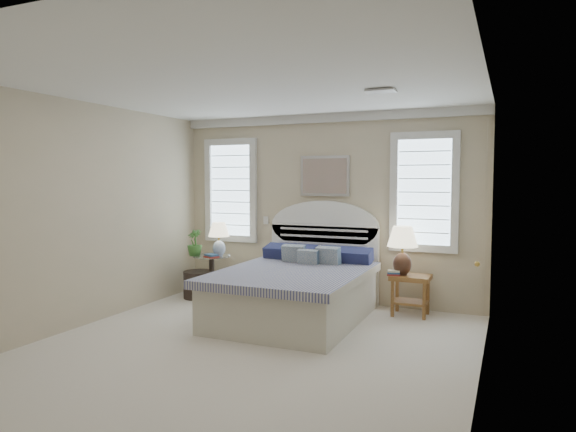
# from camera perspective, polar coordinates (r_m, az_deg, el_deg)

# --- Properties ---
(floor) EXTENTS (4.50, 5.00, 0.01)m
(floor) POSITION_cam_1_polar(r_m,az_deg,el_deg) (5.43, -5.01, -14.91)
(floor) COLOR beige
(floor) RESTS_ON ground
(ceiling) EXTENTS (4.50, 5.00, 0.01)m
(ceiling) POSITION_cam_1_polar(r_m,az_deg,el_deg) (5.23, -5.20, 14.36)
(ceiling) COLOR white
(ceiling) RESTS_ON wall_back
(wall_back) EXTENTS (4.50, 0.02, 2.70)m
(wall_back) POSITION_cam_1_polar(r_m,az_deg,el_deg) (7.44, 4.16, 0.84)
(wall_back) COLOR beige
(wall_back) RESTS_ON floor
(wall_left) EXTENTS (0.02, 5.00, 2.70)m
(wall_left) POSITION_cam_1_polar(r_m,az_deg,el_deg) (6.54, -22.68, 0.10)
(wall_left) COLOR beige
(wall_left) RESTS_ON floor
(wall_right) EXTENTS (0.02, 5.00, 2.70)m
(wall_right) POSITION_cam_1_polar(r_m,az_deg,el_deg) (4.53, 20.72, -1.44)
(wall_right) COLOR beige
(wall_right) RESTS_ON floor
(crown_molding) EXTENTS (4.50, 0.08, 0.12)m
(crown_molding) POSITION_cam_1_polar(r_m,az_deg,el_deg) (7.45, 4.11, 10.79)
(crown_molding) COLOR silver
(crown_molding) RESTS_ON wall_back
(hvac_vent) EXTENTS (0.30, 0.20, 0.02)m
(hvac_vent) POSITION_cam_1_polar(r_m,az_deg,el_deg) (5.54, 10.28, 13.51)
(hvac_vent) COLOR #B2B2B2
(hvac_vent) RESTS_ON ceiling
(switch_plate) EXTENTS (0.08, 0.01, 0.12)m
(switch_plate) POSITION_cam_1_polar(r_m,az_deg,el_deg) (7.81, -2.47, -0.48)
(switch_plate) COLOR silver
(switch_plate) RESTS_ON wall_back
(window_left) EXTENTS (0.90, 0.06, 1.60)m
(window_left) POSITION_cam_1_polar(r_m,az_deg,el_deg) (8.06, -6.34, 2.85)
(window_left) COLOR #C9EAFF
(window_left) RESTS_ON wall_back
(window_right) EXTENTS (0.90, 0.06, 1.60)m
(window_right) POSITION_cam_1_polar(r_m,az_deg,el_deg) (7.07, 14.89, 2.58)
(window_right) COLOR #C9EAFF
(window_right) RESTS_ON wall_back
(painting) EXTENTS (0.74, 0.04, 0.58)m
(painting) POSITION_cam_1_polar(r_m,az_deg,el_deg) (7.39, 4.08, 4.46)
(painting) COLOR silver
(painting) RESTS_ON wall_back
(closet_door) EXTENTS (0.02, 1.80, 2.40)m
(closet_door) POSITION_cam_1_polar(r_m,az_deg,el_deg) (5.74, 21.09, -1.86)
(closet_door) COLOR silver
(closet_door) RESTS_ON floor
(bed) EXTENTS (1.72, 2.28, 1.47)m
(bed) POSITION_cam_1_polar(r_m,az_deg,el_deg) (6.60, 1.08, -8.01)
(bed) COLOR silver
(bed) RESTS_ON floor
(side_table_left) EXTENTS (0.56, 0.56, 0.63)m
(side_table_left) POSITION_cam_1_polar(r_m,az_deg,el_deg) (7.87, -8.47, -6.10)
(side_table_left) COLOR black
(side_table_left) RESTS_ON floor
(nightstand_right) EXTENTS (0.50, 0.40, 0.53)m
(nightstand_right) POSITION_cam_1_polar(r_m,az_deg,el_deg) (6.90, 13.46, -7.59)
(nightstand_right) COLOR olive
(nightstand_right) RESTS_ON floor
(floor_pot) EXTENTS (0.56, 0.56, 0.40)m
(floor_pot) POSITION_cam_1_polar(r_m,az_deg,el_deg) (7.85, -9.93, -7.50)
(floor_pot) COLOR black
(floor_pot) RESTS_ON floor
(lamp_left) EXTENTS (0.41, 0.41, 0.51)m
(lamp_left) POSITION_cam_1_polar(r_m,az_deg,el_deg) (7.71, -7.69, -2.14)
(lamp_left) COLOR white
(lamp_left) RESTS_ON side_table_left
(lamp_right) EXTENTS (0.52, 0.52, 0.64)m
(lamp_right) POSITION_cam_1_polar(r_m,az_deg,el_deg) (6.81, 12.60, -3.17)
(lamp_right) COLOR black
(lamp_right) RESTS_ON nightstand_right
(potted_plant) EXTENTS (0.24, 0.24, 0.39)m
(potted_plant) POSITION_cam_1_polar(r_m,az_deg,el_deg) (7.79, -10.33, -2.94)
(potted_plant) COLOR #36732E
(potted_plant) RESTS_ON side_table_left
(books_left) EXTENTS (0.24, 0.21, 0.05)m
(books_left) POSITION_cam_1_polar(r_m,az_deg,el_deg) (7.58, -8.51, -4.41)
(books_left) COLOR maroon
(books_left) RESTS_ON side_table_left
(books_right) EXTENTS (0.19, 0.15, 0.07)m
(books_right) POSITION_cam_1_polar(r_m,az_deg,el_deg) (6.80, 11.66, -6.22)
(books_right) COLOR maroon
(books_right) RESTS_ON nightstand_right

